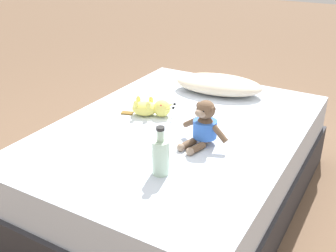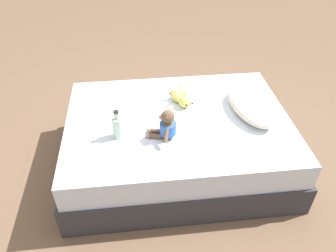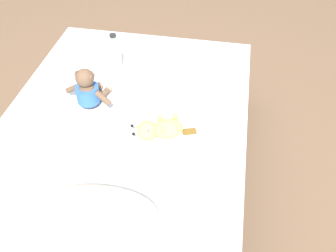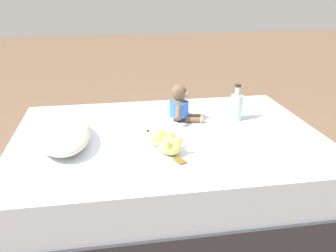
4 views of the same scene
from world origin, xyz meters
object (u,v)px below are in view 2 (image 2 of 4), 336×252
object	(u,v)px
pillow	(251,106)
plush_monkey	(167,126)
bed	(178,142)
glass_bottle	(118,127)
plush_yellow_creature	(181,98)

from	to	relation	value
pillow	plush_monkey	bearing A→B (deg)	-72.22
bed	plush_monkey	distance (m)	0.42
bed	glass_bottle	distance (m)	0.60
bed	plush_yellow_creature	xyz separation A→B (m)	(-0.21, 0.05, 0.29)
glass_bottle	pillow	bearing A→B (deg)	99.90
bed	plush_yellow_creature	bearing A→B (deg)	165.76
plush_monkey	glass_bottle	size ratio (longest dim) A/B	1.23
plush_yellow_creature	glass_bottle	size ratio (longest dim) A/B	1.39
plush_monkey	plush_yellow_creature	world-z (taller)	plush_monkey
plush_yellow_creature	bed	bearing A→B (deg)	-14.24
pillow	plush_monkey	world-z (taller)	plush_monkey
pillow	glass_bottle	size ratio (longest dim) A/B	2.69
glass_bottle	plush_monkey	bearing A→B (deg)	83.20
pillow	glass_bottle	bearing A→B (deg)	-80.10
pillow	glass_bottle	world-z (taller)	glass_bottle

